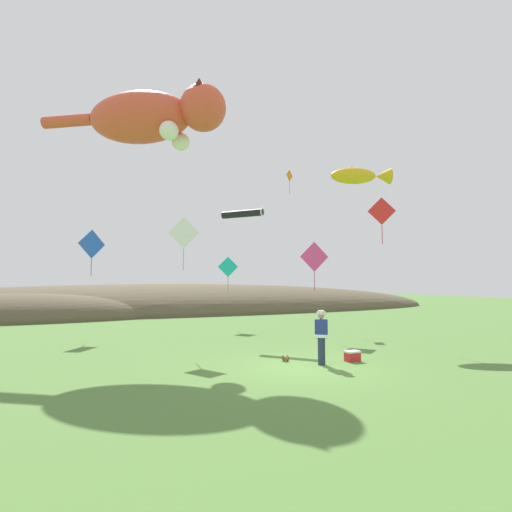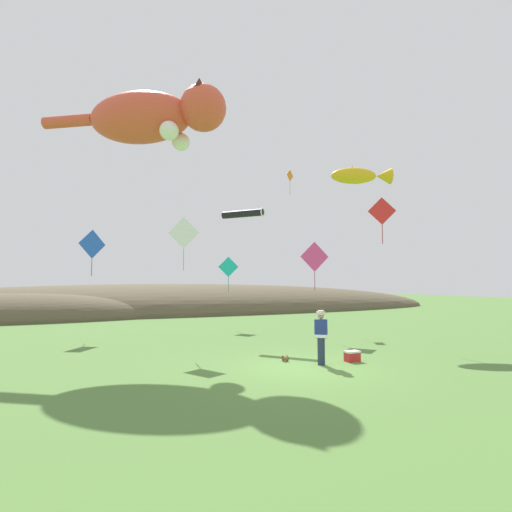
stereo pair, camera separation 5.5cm
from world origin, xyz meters
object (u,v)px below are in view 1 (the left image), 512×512
object	(u,v)px
kite_tube_streamer	(243,214)
kite_diamond_white	(184,233)
kite_fish_windsock	(360,176)
festival_attendant	(321,335)
kite_diamond_pink	(314,257)
kite_diamond_teal	(228,267)
kite_diamond_orange	(289,176)
kite_diamond_blue	(92,244)
kite_spool	(285,358)
kite_giant_cat	(154,117)
kite_diamond_red	(382,211)
picnic_cooler	(352,356)

from	to	relation	value
kite_tube_streamer	kite_diamond_white	world-z (taller)	kite_tube_streamer
kite_fish_windsock	festival_attendant	bearing A→B (deg)	-136.36
kite_diamond_white	kite_diamond_pink	bearing A→B (deg)	6.20
kite_diamond_teal	festival_attendant	bearing A→B (deg)	-92.29
kite_diamond_orange	kite_diamond_blue	distance (m)	13.69
kite_tube_streamer	kite_diamond_pink	distance (m)	4.20
kite_fish_windsock	kite_tube_streamer	xyz separation A→B (m)	(-5.85, 1.81, -2.10)
kite_diamond_teal	kite_diamond_blue	xyz separation A→B (m)	(-7.58, -0.55, 1.06)
kite_diamond_teal	kite_diamond_pink	distance (m)	6.28
kite_fish_windsock	kite_spool	bearing A→B (deg)	-145.54
kite_diamond_teal	kite_diamond_blue	world-z (taller)	kite_diamond_blue
kite_giant_cat	kite_fish_windsock	world-z (taller)	kite_giant_cat
kite_diamond_blue	kite_diamond_white	xyz separation A→B (m)	(3.55, -5.88, 0.08)
kite_fish_windsock	kite_diamond_red	bearing A→B (deg)	-99.12
kite_giant_cat	kite_diamond_orange	world-z (taller)	kite_giant_cat
kite_diamond_red	kite_diamond_blue	bearing A→B (deg)	150.04
kite_giant_cat	kite_diamond_pink	size ratio (longest dim) A/B	3.50
kite_giant_cat	kite_diamond_red	world-z (taller)	kite_giant_cat
kite_giant_cat	kite_diamond_orange	bearing A→B (deg)	26.93
kite_giant_cat	kite_diamond_orange	xyz separation A→B (m)	(9.83, 5.00, -0.62)
picnic_cooler	kite_fish_windsock	bearing A→B (deg)	50.23
festival_attendant	kite_spool	world-z (taller)	festival_attendant
kite_fish_windsock	kite_diamond_blue	size ratio (longest dim) A/B	1.35
picnic_cooler	kite_giant_cat	world-z (taller)	kite_giant_cat
festival_attendant	kite_diamond_white	xyz separation A→B (m)	(-3.58, 4.87, 3.78)
kite_diamond_blue	kite_spool	bearing A→B (deg)	-57.27
picnic_cooler	kite_diamond_red	xyz separation A→B (m)	(4.18, 3.38, 5.84)
kite_tube_streamer	festival_attendant	bearing A→B (deg)	-89.57
kite_fish_windsock	kite_diamond_orange	xyz separation A→B (m)	(-0.47, 7.18, 1.75)
kite_diamond_orange	kite_diamond_pink	bearing A→B (deg)	-107.73
kite_diamond_teal	kite_diamond_white	size ratio (longest dim) A/B	0.95
kite_fish_windsock	kite_giant_cat	bearing A→B (deg)	168.03
kite_diamond_blue	kite_diamond_white	world-z (taller)	kite_diamond_blue
kite_diamond_pink	kite_diamond_white	xyz separation A→B (m)	(-6.62, -0.72, 0.79)
kite_spool	kite_fish_windsock	distance (m)	11.46
kite_diamond_orange	kite_diamond_white	world-z (taller)	kite_diamond_orange
kite_diamond_orange	kite_diamond_blue	size ratio (longest dim) A/B	0.73
kite_diamond_white	kite_tube_streamer	bearing A→B (deg)	35.07
kite_fish_windsock	kite_diamond_blue	world-z (taller)	kite_fish_windsock
festival_attendant	kite_giant_cat	world-z (taller)	kite_giant_cat
kite_tube_streamer	kite_diamond_red	bearing A→B (deg)	-34.89
kite_spool	kite_diamond_teal	distance (m)	10.98
kite_spool	kite_tube_streamer	bearing A→B (deg)	82.95
festival_attendant	kite_diamond_white	bearing A→B (deg)	126.32
picnic_cooler	kite_diamond_white	size ratio (longest dim) A/B	0.22
picnic_cooler	kite_diamond_pink	size ratio (longest dim) A/B	0.21
kite_diamond_red	festival_attendant	bearing A→B (deg)	-147.47
kite_spool	kite_fish_windsock	world-z (taller)	kite_fish_windsock
picnic_cooler	kite_diamond_teal	distance (m)	11.74
kite_diamond_red	kite_diamond_pink	size ratio (longest dim) A/B	0.92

